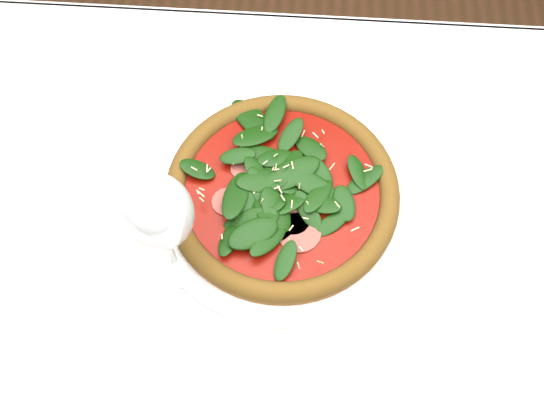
{
  "coord_description": "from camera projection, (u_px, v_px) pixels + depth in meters",
  "views": [
    {
      "loc": [
        -0.03,
        -0.32,
        1.47
      ],
      "look_at": [
        -0.05,
        0.04,
        0.77
      ],
      "focal_mm": 40.0,
      "sensor_mm": 36.0,
      "label": 1
    }
  ],
  "objects": [
    {
      "name": "plate",
      "position": [
        282.0,
        197.0,
        0.81
      ],
      "size": [
        0.36,
        0.36,
        0.02
      ],
      "color": "silver",
      "rests_on": "dining_table"
    },
    {
      "name": "dining_table",
      "position": [
        305.0,
        272.0,
        0.87
      ],
      "size": [
        1.21,
        0.81,
        0.75
      ],
      "color": "silver",
      "rests_on": "ground"
    },
    {
      "name": "pizza",
      "position": [
        282.0,
        189.0,
        0.79
      ],
      "size": [
        0.39,
        0.39,
        0.04
      ],
      "rotation": [
        0.0,
        0.0,
        0.34
      ],
      "color": "olive",
      "rests_on": "plate"
    },
    {
      "name": "wine_glass",
      "position": [
        158.0,
        215.0,
        0.65
      ],
      "size": [
        0.08,
        0.08,
        0.2
      ],
      "color": "silver",
      "rests_on": "dining_table"
    },
    {
      "name": "ground",
      "position": [
        292.0,
        373.0,
        1.45
      ],
      "size": [
        6.0,
        6.0,
        0.0
      ],
      "primitive_type": "plane",
      "color": "brown",
      "rests_on": "ground"
    }
  ]
}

